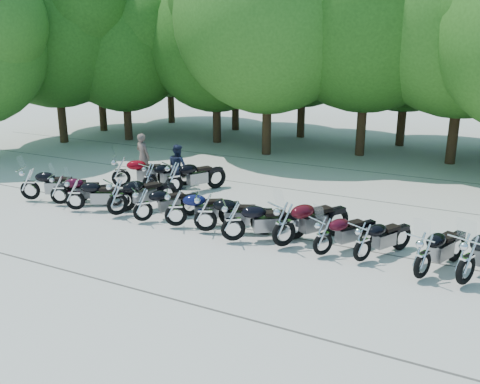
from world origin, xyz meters
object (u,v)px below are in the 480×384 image
at_px(motorcycle_9, 323,235).
at_px(motorcycle_4, 143,204).
at_px(motorcycle_8, 284,223).
at_px(motorcycle_10, 363,241).
at_px(motorcycle_0, 29,183).
at_px(rider_1, 178,166).
at_px(motorcycle_3, 117,196).
at_px(motorcycle_5, 176,207).
at_px(motorcycle_16, 174,177).
at_px(motorcycle_11, 423,254).
at_px(motorcycle_6, 205,212).
at_px(rider_0, 143,156).
at_px(motorcycle_15, 150,176).
at_px(motorcycle_7, 233,220).
at_px(motorcycle_14, 121,171).
at_px(motorcycle_2, 75,193).
at_px(motorcycle_1, 59,188).
at_px(motorcycle_12, 467,258).

bearing_deg(motorcycle_9, motorcycle_4, 32.22).
bearing_deg(motorcycle_8, motorcycle_10, -148.41).
relative_size(motorcycle_0, rider_1, 1.42).
xyz_separation_m(motorcycle_3, motorcycle_5, (2.17, 0.01, -0.04)).
distance_m(motorcycle_0, motorcycle_16, 4.87).
xyz_separation_m(motorcycle_0, motorcycle_10, (11.36, 0.13, -0.08)).
bearing_deg(motorcycle_11, rider_1, -2.18).
xyz_separation_m(motorcycle_6, rider_0, (-5.31, 4.06, 0.26)).
xyz_separation_m(motorcycle_10, motorcycle_15, (-8.35, 2.57, 0.03)).
bearing_deg(motorcycle_5, rider_0, 12.85).
distance_m(motorcycle_7, motorcycle_9, 2.46).
height_order(motorcycle_4, motorcycle_5, motorcycle_5).
xyz_separation_m(motorcycle_9, motorcycle_14, (-8.65, 2.60, 0.09)).
bearing_deg(motorcycle_14, motorcycle_8, -144.08).
bearing_deg(motorcycle_14, motorcycle_0, 111.35).
xyz_separation_m(motorcycle_4, rider_0, (-3.18, 4.17, 0.32)).
bearing_deg(motorcycle_6, motorcycle_4, 68.31).
bearing_deg(motorcycle_2, motorcycle_9, -116.74).
xyz_separation_m(motorcycle_5, motorcycle_7, (2.03, -0.25, 0.01)).
xyz_separation_m(motorcycle_2, rider_0, (-0.59, 4.31, 0.30)).
bearing_deg(motorcycle_10, motorcycle_9, 32.13).
bearing_deg(motorcycle_10, motorcycle_1, 27.89).
height_order(motorcycle_2, motorcycle_9, motorcycle_2).
height_order(motorcycle_2, motorcycle_6, motorcycle_6).
distance_m(motorcycle_4, motorcycle_11, 8.05).
height_order(motorcycle_2, motorcycle_15, motorcycle_15).
distance_m(motorcycle_5, motorcycle_10, 5.46).
height_order(motorcycle_16, rider_1, rider_1).
xyz_separation_m(motorcycle_12, rider_0, (-12.13, 4.28, 0.22)).
relative_size(motorcycle_1, motorcycle_12, 0.86).
bearing_deg(motorcycle_15, motorcycle_9, -178.81).
height_order(motorcycle_4, rider_0, rider_0).
bearing_deg(motorcycle_15, motorcycle_5, 158.96).
bearing_deg(rider_0, motorcycle_9, 166.58).
bearing_deg(motorcycle_5, motorcycle_3, 56.45).
height_order(motorcycle_7, motorcycle_9, motorcycle_7).
distance_m(motorcycle_16, rider_0, 2.78).
relative_size(motorcycle_1, motorcycle_6, 0.92).
bearing_deg(motorcycle_0, motorcycle_11, -115.68).
bearing_deg(motorcycle_11, motorcycle_4, 19.30).
xyz_separation_m(motorcycle_5, rider_0, (-4.32, 4.09, 0.27)).
relative_size(motorcycle_5, rider_1, 1.38).
bearing_deg(motorcycle_15, motorcycle_11, -175.50).
bearing_deg(motorcycle_9, motorcycle_6, 30.65).
relative_size(motorcycle_5, motorcycle_7, 0.98).
bearing_deg(motorcycle_8, motorcycle_14, 12.59).
bearing_deg(motorcycle_15, motorcycle_4, 144.15).
distance_m(motorcycle_10, motorcycle_12, 2.36).
bearing_deg(rider_0, motorcycle_7, 157.39).
height_order(motorcycle_6, motorcycle_15, motorcycle_6).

